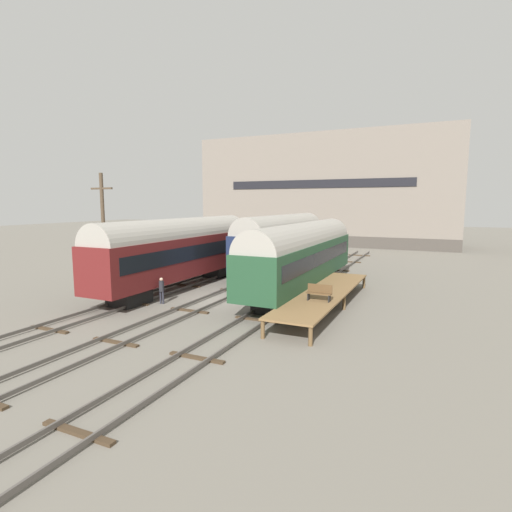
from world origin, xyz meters
TOP-DOWN VIEW (x-y plane):
  - ground_plane at (0.00, 0.00)m, footprint 200.00×200.00m
  - track_left at (-4.44, 0.00)m, footprint 2.60×60.00m
  - track_middle at (0.00, 0.00)m, footprint 2.60×60.00m
  - track_right at (4.44, 0.00)m, footprint 2.60×60.00m
  - train_car_green at (4.44, 4.78)m, footprint 2.96×17.15m
  - train_car_navy at (0.00, 12.22)m, footprint 3.11×15.94m
  - train_car_maroon at (-4.44, 2.29)m, footprint 2.92×16.85m
  - station_platform at (7.08, 1.29)m, footprint 2.66×13.98m
  - bench at (7.38, -1.08)m, footprint 1.40×0.40m
  - person_worker at (-2.66, -2.21)m, footprint 0.32×0.32m
  - utility_pole at (-6.95, -2.62)m, footprint 1.80×0.24m
  - warehouse_building at (-3.65, 40.99)m, footprint 39.37×11.18m

SIDE VIEW (x-z plane):
  - ground_plane at x=0.00m, z-range 0.00..0.00m
  - track_left at x=-4.44m, z-range 0.01..0.27m
  - track_middle at x=0.00m, z-range 0.01..0.27m
  - track_right at x=4.44m, z-range 0.01..0.27m
  - station_platform at x=7.08m, z-range 0.42..1.42m
  - person_worker at x=-2.66m, z-range 0.17..1.87m
  - bench at x=7.38m, z-range 1.03..1.94m
  - train_car_green at x=4.44m, z-range 0.34..5.38m
  - train_car_maroon at x=-4.44m, z-range 0.38..5.68m
  - train_car_navy at x=0.00m, z-range 0.35..5.71m
  - utility_pole at x=-6.95m, z-range 0.16..8.53m
  - warehouse_building at x=-3.65m, z-range 0.00..16.75m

